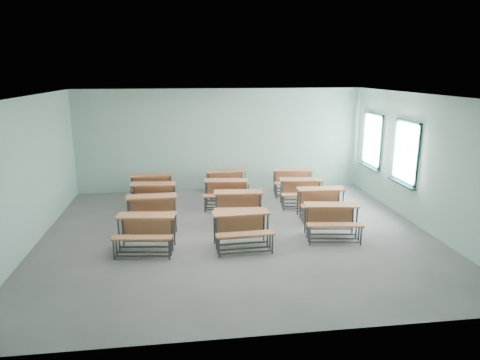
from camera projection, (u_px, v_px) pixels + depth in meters
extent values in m
cube|color=slate|center=(237.00, 234.00, 10.05)|extent=(9.00, 8.00, 0.02)
cube|color=white|center=(237.00, 95.00, 9.25)|extent=(9.00, 8.00, 0.02)
cube|color=#A4CEBF|center=(221.00, 140.00, 13.50)|extent=(9.00, 0.02, 3.20)
cube|color=#A4CEBF|center=(274.00, 232.00, 5.80)|extent=(9.00, 0.02, 3.20)
cube|color=#A4CEBF|center=(27.00, 174.00, 9.07)|extent=(0.02, 8.00, 3.20)
cube|color=#A4CEBF|center=(424.00, 162.00, 10.23)|extent=(0.02, 8.00, 3.20)
cube|color=#163F3D|center=(370.00, 165.00, 13.08)|extent=(0.06, 1.20, 0.06)
cube|color=#163F3D|center=(374.00, 114.00, 12.69)|extent=(0.06, 1.20, 0.06)
cube|color=#163F3D|center=(381.00, 143.00, 12.34)|extent=(0.06, 0.06, 1.60)
cube|color=#163F3D|center=(365.00, 137.00, 13.43)|extent=(0.06, 0.06, 1.60)
cube|color=#163F3D|center=(372.00, 140.00, 12.89)|extent=(0.04, 0.04, 1.48)
cube|color=#163F3D|center=(372.00, 140.00, 12.89)|extent=(0.04, 1.08, 0.04)
cube|color=#163F3D|center=(369.00, 167.00, 13.09)|extent=(0.14, 1.28, 0.04)
cube|color=white|center=(373.00, 140.00, 12.89)|extent=(0.01, 1.08, 1.48)
cube|color=#163F3D|center=(403.00, 181.00, 11.16)|extent=(0.06, 1.20, 0.06)
cube|color=#163F3D|center=(409.00, 122.00, 10.77)|extent=(0.06, 1.20, 0.06)
cube|color=#163F3D|center=(418.00, 156.00, 10.42)|extent=(0.06, 0.06, 1.60)
cube|color=#163F3D|center=(395.00, 148.00, 11.51)|extent=(0.06, 0.06, 1.60)
cube|color=#163F3D|center=(406.00, 152.00, 10.96)|extent=(0.04, 0.04, 1.48)
cube|color=#163F3D|center=(406.00, 152.00, 10.96)|extent=(0.04, 1.08, 0.04)
cube|color=#163F3D|center=(401.00, 183.00, 11.17)|extent=(0.14, 1.28, 0.04)
cube|color=white|center=(407.00, 152.00, 10.97)|extent=(0.01, 1.08, 1.48)
cube|color=#B56941|center=(146.00, 216.00, 9.06)|extent=(1.26, 0.56, 0.04)
cube|color=#B56941|center=(149.00, 226.00, 9.32)|extent=(1.15, 0.17, 0.42)
cylinder|color=#3F4144|center=(119.00, 235.00, 8.99)|extent=(0.04, 0.04, 0.72)
cylinder|color=#3F4144|center=(172.00, 235.00, 9.00)|extent=(0.04, 0.04, 0.72)
cylinder|color=#3F4144|center=(123.00, 230.00, 9.31)|extent=(0.04, 0.04, 0.72)
cylinder|color=#3F4144|center=(174.00, 230.00, 9.31)|extent=(0.04, 0.04, 0.72)
cube|color=#3F4144|center=(146.00, 247.00, 9.06)|extent=(1.11, 0.17, 0.03)
cube|color=#3F4144|center=(149.00, 241.00, 9.37)|extent=(1.11, 0.17, 0.03)
cube|color=#B56941|center=(142.00, 238.00, 8.66)|extent=(1.24, 0.41, 0.04)
cylinder|color=#3F4144|center=(114.00, 250.00, 8.62)|extent=(0.04, 0.04, 0.42)
cylinder|color=#3F4144|center=(169.00, 250.00, 8.63)|extent=(0.04, 0.04, 0.42)
cylinder|color=#3F4144|center=(116.00, 246.00, 8.81)|extent=(0.04, 0.04, 0.42)
cylinder|color=#3F4144|center=(171.00, 246.00, 8.81)|extent=(0.04, 0.04, 0.42)
cube|color=#3F4144|center=(142.00, 256.00, 8.66)|extent=(1.11, 0.17, 0.03)
cube|color=#3F4144|center=(144.00, 252.00, 8.84)|extent=(1.11, 0.17, 0.03)
cube|color=#B56941|center=(241.00, 213.00, 9.24)|extent=(1.24, 0.47, 0.04)
cube|color=#B56941|center=(239.00, 223.00, 9.49)|extent=(1.16, 0.08, 0.42)
cylinder|color=#3F4144|center=(216.00, 234.00, 9.08)|extent=(0.04, 0.04, 0.72)
cylinder|color=#3F4144|center=(268.00, 230.00, 9.28)|extent=(0.04, 0.04, 0.72)
cylinder|color=#3F4144|center=(214.00, 228.00, 9.39)|extent=(0.04, 0.04, 0.72)
cylinder|color=#3F4144|center=(264.00, 225.00, 9.59)|extent=(0.04, 0.04, 0.72)
cube|color=#3F4144|center=(242.00, 243.00, 9.24)|extent=(1.12, 0.09, 0.03)
cube|color=#3F4144|center=(239.00, 238.00, 9.55)|extent=(1.12, 0.09, 0.03)
cube|color=#B56941|center=(245.00, 234.00, 8.85)|extent=(1.23, 0.32, 0.04)
cylinder|color=#3F4144|center=(219.00, 248.00, 8.71)|extent=(0.04, 0.04, 0.42)
cylinder|color=#3F4144|center=(272.00, 244.00, 8.91)|extent=(0.04, 0.04, 0.42)
cylinder|color=#3F4144|center=(218.00, 245.00, 8.90)|extent=(0.04, 0.04, 0.42)
cylinder|color=#3F4144|center=(270.00, 241.00, 9.10)|extent=(0.04, 0.04, 0.42)
cube|color=#3F4144|center=(246.00, 252.00, 8.84)|extent=(1.12, 0.09, 0.03)
cube|color=#3F4144|center=(244.00, 248.00, 9.03)|extent=(1.12, 0.09, 0.03)
cube|color=#B56941|center=(331.00, 205.00, 9.77)|extent=(1.27, 0.57, 0.04)
cube|color=#B56941|center=(329.00, 215.00, 10.03)|extent=(1.15, 0.18, 0.42)
cylinder|color=#3F4144|center=(307.00, 223.00, 9.71)|extent=(0.04, 0.04, 0.72)
cylinder|color=#3F4144|center=(357.00, 223.00, 9.71)|extent=(0.04, 0.04, 0.72)
cylinder|color=#3F4144|center=(305.00, 218.00, 10.02)|extent=(0.04, 0.04, 0.72)
cylinder|color=#3F4144|center=(353.00, 218.00, 10.02)|extent=(0.04, 0.04, 0.72)
cube|color=#3F4144|center=(331.00, 234.00, 9.77)|extent=(1.11, 0.18, 0.03)
cube|color=#3F4144|center=(328.00, 229.00, 10.09)|extent=(1.11, 0.18, 0.03)
cube|color=#B56941|center=(335.00, 225.00, 9.37)|extent=(1.24, 0.42, 0.04)
cylinder|color=#3F4144|center=(310.00, 236.00, 9.34)|extent=(0.04, 0.04, 0.42)
cylinder|color=#3F4144|center=(361.00, 236.00, 9.33)|extent=(0.04, 0.04, 0.42)
cylinder|color=#3F4144|center=(309.00, 233.00, 9.52)|extent=(0.04, 0.04, 0.42)
cylinder|color=#3F4144|center=(359.00, 233.00, 9.52)|extent=(0.04, 0.04, 0.42)
cube|color=#3F4144|center=(335.00, 242.00, 9.37)|extent=(1.11, 0.18, 0.03)
cube|color=#3F4144|center=(333.00, 239.00, 9.55)|extent=(1.11, 0.18, 0.03)
cube|color=#B56941|center=(151.00, 196.00, 10.44)|extent=(1.24, 0.46, 0.04)
cube|color=#B56941|center=(152.00, 206.00, 10.70)|extent=(1.16, 0.07, 0.42)
cylinder|color=#3F4144|center=(128.00, 215.00, 10.29)|extent=(0.04, 0.04, 0.72)
cylinder|color=#3F4144|center=(175.00, 212.00, 10.48)|extent=(0.04, 0.04, 0.72)
cylinder|color=#3F4144|center=(129.00, 210.00, 10.60)|extent=(0.04, 0.04, 0.72)
cylinder|color=#3F4144|center=(175.00, 208.00, 10.79)|extent=(0.04, 0.04, 0.72)
cube|color=#3F4144|center=(153.00, 223.00, 10.45)|extent=(1.12, 0.08, 0.03)
cube|color=#3F4144|center=(153.00, 219.00, 10.76)|extent=(1.12, 0.08, 0.03)
cube|color=#B56941|center=(152.00, 215.00, 10.05)|extent=(1.23, 0.31, 0.04)
cylinder|color=#3F4144|center=(127.00, 227.00, 9.92)|extent=(0.04, 0.04, 0.42)
cylinder|color=#3F4144|center=(176.00, 224.00, 10.11)|extent=(0.04, 0.04, 0.42)
cylinder|color=#3F4144|center=(128.00, 224.00, 10.10)|extent=(0.04, 0.04, 0.42)
cylinder|color=#3F4144|center=(176.00, 221.00, 10.29)|extent=(0.04, 0.04, 0.42)
cube|color=#3F4144|center=(152.00, 230.00, 10.05)|extent=(1.12, 0.08, 0.03)
cube|color=#3F4144|center=(152.00, 227.00, 10.23)|extent=(1.12, 0.08, 0.03)
cube|color=#B56941|center=(238.00, 192.00, 10.80)|extent=(1.25, 0.50, 0.04)
cube|color=#B56941|center=(238.00, 202.00, 11.06)|extent=(1.16, 0.11, 0.42)
cylinder|color=#3F4144|center=(216.00, 209.00, 10.71)|extent=(0.04, 0.04, 0.72)
cylinder|color=#3F4144|center=(261.00, 208.00, 10.77)|extent=(0.04, 0.04, 0.72)
cylinder|color=#3F4144|center=(216.00, 205.00, 11.03)|extent=(0.04, 0.04, 0.72)
cylinder|color=#3F4144|center=(260.00, 204.00, 11.09)|extent=(0.04, 0.04, 0.72)
cube|color=#3F4144|center=(239.00, 218.00, 10.81)|extent=(1.12, 0.12, 0.03)
cube|color=#3F4144|center=(238.00, 214.00, 11.12)|extent=(1.12, 0.12, 0.03)
cube|color=#B56941|center=(239.00, 210.00, 10.41)|extent=(1.24, 0.35, 0.04)
cylinder|color=#3F4144|center=(216.00, 220.00, 10.34)|extent=(0.04, 0.04, 0.42)
cylinder|color=#3F4144|center=(262.00, 219.00, 10.40)|extent=(0.04, 0.04, 0.42)
cylinder|color=#3F4144|center=(216.00, 218.00, 10.53)|extent=(0.04, 0.04, 0.42)
cylinder|color=#3F4144|center=(262.00, 217.00, 10.59)|extent=(0.04, 0.04, 0.42)
cube|color=#3F4144|center=(239.00, 225.00, 10.40)|extent=(1.12, 0.12, 0.03)
cube|color=#3F4144|center=(239.00, 222.00, 10.59)|extent=(1.12, 0.12, 0.03)
cube|color=#B56941|center=(321.00, 189.00, 11.10)|extent=(1.24, 0.46, 0.04)
cube|color=#B56941|center=(318.00, 198.00, 11.36)|extent=(1.16, 0.07, 0.42)
cylinder|color=#3F4144|center=(300.00, 205.00, 10.99)|extent=(0.04, 0.04, 0.72)
cylinder|color=#3F4144|center=(343.00, 204.00, 11.09)|extent=(0.04, 0.04, 0.72)
cylinder|color=#3F4144|center=(298.00, 202.00, 11.31)|extent=(0.04, 0.04, 0.72)
cylinder|color=#3F4144|center=(339.00, 201.00, 11.40)|extent=(0.04, 0.04, 0.72)
cube|color=#3F4144|center=(321.00, 214.00, 11.10)|extent=(1.12, 0.08, 0.03)
cube|color=#3F4144|center=(318.00, 210.00, 11.42)|extent=(1.12, 0.08, 0.03)
cube|color=#B56941|center=(325.00, 206.00, 10.71)|extent=(1.23, 0.31, 0.04)
cylinder|color=#3F4144|center=(304.00, 216.00, 10.62)|extent=(0.04, 0.04, 0.42)
cylinder|color=#3F4144|center=(348.00, 215.00, 10.72)|extent=(0.04, 0.04, 0.42)
cylinder|color=#3F4144|center=(302.00, 214.00, 10.81)|extent=(0.04, 0.04, 0.42)
cylinder|color=#3F4144|center=(345.00, 213.00, 10.90)|extent=(0.04, 0.04, 0.42)
cube|color=#3F4144|center=(326.00, 221.00, 10.70)|extent=(1.12, 0.08, 0.03)
cube|color=#3F4144|center=(324.00, 218.00, 10.89)|extent=(1.12, 0.08, 0.03)
cube|color=#B56941|center=(153.00, 184.00, 11.59)|extent=(1.25, 0.49, 0.04)
cube|color=#B56941|center=(155.00, 193.00, 11.85)|extent=(1.16, 0.10, 0.42)
cylinder|color=#3F4144|center=(132.00, 200.00, 11.49)|extent=(0.04, 0.04, 0.72)
cylinder|color=#3F4144|center=(174.00, 199.00, 11.57)|extent=(0.04, 0.04, 0.72)
cylinder|color=#3F4144|center=(134.00, 196.00, 11.81)|extent=(0.04, 0.04, 0.72)
cylinder|color=#3F4144|center=(175.00, 195.00, 11.88)|extent=(0.04, 0.04, 0.72)
cube|color=#3F4144|center=(153.00, 208.00, 11.59)|extent=(1.12, 0.10, 0.03)
cube|color=#3F4144|center=(155.00, 205.00, 11.91)|extent=(1.12, 0.10, 0.03)
cube|color=#B56941|center=(151.00, 200.00, 11.20)|extent=(1.24, 0.33, 0.04)
cylinder|color=#3F4144|center=(129.00, 210.00, 11.12)|extent=(0.04, 0.04, 0.42)
cylinder|color=#3F4144|center=(173.00, 209.00, 11.20)|extent=(0.04, 0.04, 0.42)
cylinder|color=#3F4144|center=(131.00, 208.00, 11.31)|extent=(0.04, 0.04, 0.42)
cylinder|color=#3F4144|center=(173.00, 207.00, 11.38)|extent=(0.04, 0.04, 0.42)
cube|color=#3F4144|center=(151.00, 214.00, 11.19)|extent=(1.12, 0.10, 0.03)
cube|color=#3F4144|center=(152.00, 212.00, 11.38)|extent=(1.12, 0.10, 0.03)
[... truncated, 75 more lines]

